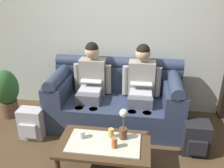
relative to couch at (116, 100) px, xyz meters
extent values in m
cube|color=silver|center=(0.00, 0.53, 1.07)|extent=(6.00, 0.12, 2.90)
cube|color=#2D3851|center=(0.00, -0.07, -0.17)|extent=(1.92, 0.88, 0.42)
cube|color=#2D3851|center=(0.00, 0.26, 0.24)|extent=(1.92, 0.22, 0.40)
cylinder|color=#2D3851|center=(0.00, 0.26, 0.50)|extent=(1.92, 0.18, 0.18)
cube|color=#2D3851|center=(-0.82, -0.07, 0.18)|extent=(0.28, 0.88, 0.28)
cylinder|color=#2D3851|center=(-0.82, -0.07, 0.37)|extent=(0.18, 0.88, 0.18)
cube|color=#2D3851|center=(0.82, -0.07, 0.18)|extent=(0.28, 0.88, 0.28)
cylinder|color=#2D3851|center=(0.82, -0.07, 0.37)|extent=(0.18, 0.88, 0.18)
cube|color=#595B66|center=(-0.36, -0.13, 0.12)|extent=(0.34, 0.40, 0.15)
cylinder|color=#595B66|center=(-0.46, -0.39, -0.17)|extent=(0.12, 0.12, 0.42)
cylinder|color=#595B66|center=(-0.26, -0.39, -0.17)|extent=(0.12, 0.12, 0.42)
cube|color=gray|center=(-0.36, 0.11, 0.31)|extent=(0.38, 0.22, 0.54)
cylinder|color=gray|center=(-0.60, 0.07, 0.29)|extent=(0.09, 0.09, 0.44)
cylinder|color=gray|center=(-0.13, 0.07, 0.29)|extent=(0.09, 0.09, 0.44)
sphere|color=tan|center=(-0.36, 0.09, 0.71)|extent=(0.21, 0.21, 0.21)
sphere|color=black|center=(-0.36, 0.09, 0.75)|extent=(0.19, 0.19, 0.19)
cube|color=silver|center=(-0.36, -0.11, 0.20)|extent=(0.31, 0.22, 0.02)
cube|color=silver|center=(-0.36, 0.03, 0.31)|extent=(0.31, 0.21, 0.07)
cube|color=black|center=(-0.36, 0.02, 0.31)|extent=(0.27, 0.18, 0.05)
cube|color=#595B66|center=(0.36, -0.13, 0.12)|extent=(0.34, 0.40, 0.15)
cylinder|color=#595B66|center=(0.26, -0.39, -0.17)|extent=(0.12, 0.12, 0.42)
cylinder|color=#595B66|center=(0.46, -0.39, -0.17)|extent=(0.12, 0.12, 0.42)
cube|color=gray|center=(0.36, 0.11, 0.31)|extent=(0.38, 0.22, 0.54)
cylinder|color=gray|center=(0.13, 0.07, 0.29)|extent=(0.09, 0.09, 0.44)
cylinder|color=gray|center=(0.60, 0.07, 0.29)|extent=(0.09, 0.09, 0.44)
sphere|color=tan|center=(0.36, 0.09, 0.71)|extent=(0.21, 0.21, 0.21)
sphere|color=black|center=(0.36, 0.09, 0.75)|extent=(0.19, 0.19, 0.19)
cube|color=silver|center=(0.36, -0.11, 0.20)|extent=(0.31, 0.22, 0.02)
cube|color=silver|center=(0.36, 0.02, 0.31)|extent=(0.31, 0.21, 0.06)
cube|color=black|center=(0.36, 0.01, 0.31)|extent=(0.27, 0.18, 0.04)
cube|color=#47331E|center=(0.00, -1.05, 0.00)|extent=(1.02, 0.59, 0.04)
cube|color=beige|center=(0.00, -1.05, 0.02)|extent=(0.79, 0.41, 0.01)
cylinder|color=#47331E|center=(-0.46, -0.81, -0.20)|extent=(0.06, 0.06, 0.35)
cylinder|color=#47331E|center=(0.46, -0.81, -0.20)|extent=(0.06, 0.06, 0.35)
cylinder|color=brown|center=(0.20, -0.95, 0.09)|extent=(0.09, 0.09, 0.13)
cylinder|color=#3D7538|center=(0.20, -0.95, 0.24)|extent=(0.01, 0.01, 0.17)
sphere|color=silver|center=(0.20, -0.95, 0.35)|extent=(0.09, 0.09, 0.09)
cylinder|color=silver|center=(-0.26, -1.01, 0.07)|extent=(0.07, 0.07, 0.09)
cylinder|color=#B26633|center=(0.12, -1.12, 0.08)|extent=(0.06, 0.06, 0.12)
cylinder|color=gold|center=(0.06, -0.95, 0.08)|extent=(0.06, 0.06, 0.11)
cube|color=black|center=(1.08, -0.56, -0.16)|extent=(0.32, 0.26, 0.43)
cube|color=black|center=(1.08, -0.71, -0.21)|extent=(0.22, 0.05, 0.19)
cube|color=#B7B7BC|center=(-1.10, -0.55, -0.16)|extent=(0.33, 0.20, 0.44)
cube|color=#B7B7BC|center=(-1.10, -0.67, -0.20)|extent=(0.23, 0.05, 0.20)
cylinder|color=brown|center=(-1.72, -0.06, -0.25)|extent=(0.28, 0.28, 0.26)
ellipsoid|color=#2D602D|center=(-1.72, -0.06, 0.12)|extent=(0.40, 0.40, 0.56)
camera|label=1|loc=(0.39, -3.16, 1.69)|focal=38.52mm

